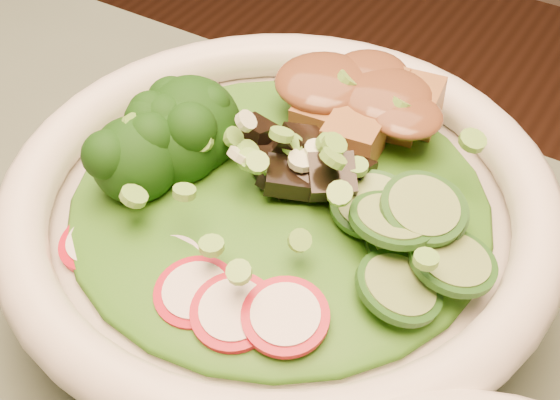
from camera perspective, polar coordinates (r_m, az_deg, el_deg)
The scene contains 9 objects.
salad_bowl at distance 0.44m, azimuth 0.00°, elevation -2.03°, with size 0.30×0.30×0.08m.
lettuce_bed at distance 0.42m, azimuth 0.00°, elevation 0.10°, with size 0.23×0.23×0.03m, color #1B6615.
broccoli_florets at distance 0.44m, azimuth -8.00°, elevation 5.03°, with size 0.09×0.08×0.05m, color black, non-canonical shape.
radish_slices at distance 0.38m, azimuth -5.67°, elevation -6.21°, with size 0.12×0.05×0.02m, color #AD0D21, non-canonical shape.
cucumber_slices at distance 0.39m, azimuth 9.11°, elevation -2.47°, with size 0.08×0.08×0.04m, color #83A35A, non-canonical shape.
mushroom_heap at distance 0.42m, azimuth 0.99°, elevation 2.83°, with size 0.08×0.08×0.05m, color black, non-canonical shape.
tofu_cubes at distance 0.46m, azimuth 4.94°, elevation 6.51°, with size 0.10×0.07×0.04m, color #9B6033, non-canonical shape.
peanut_sauce at distance 0.45m, azimuth 5.05°, elevation 7.99°, with size 0.08×0.06×0.02m, color brown.
scallion_garnish at distance 0.40m, azimuth 0.00°, elevation 2.96°, with size 0.22×0.22×0.03m, color #71B740, non-canonical shape.
Camera 1 is at (-0.02, -0.05, 1.11)m, focal length 50.00 mm.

